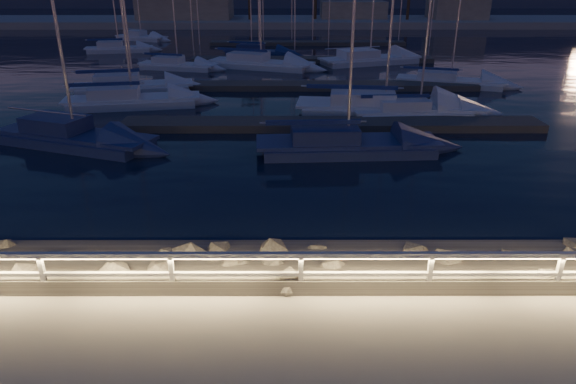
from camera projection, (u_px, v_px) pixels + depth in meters
name	position (u px, v px, depth m)	size (l,w,h in m)	color
ground	(385.00, 292.00, 12.11)	(400.00, 400.00, 0.00)	gray
harbor_water	(316.00, 80.00, 41.19)	(400.00, 440.00, 0.60)	black
guard_rail	(385.00, 264.00, 11.81)	(44.11, 0.12, 1.06)	silver
riprap	(152.00, 266.00, 13.61)	(29.68, 2.88, 1.27)	slate
floating_docks	(315.00, 70.00, 42.15)	(22.00, 36.00, 0.40)	#565047
far_shore	(301.00, 19.00, 80.08)	(160.00, 14.00, 5.20)	gray
sailboat_a	(71.00, 135.00, 24.23)	(8.18, 4.86, 13.57)	navy
sailboat_b	(343.00, 143.00, 23.19)	(8.35, 2.95, 13.99)	navy
sailboat_c	(416.00, 111.00, 28.85)	(7.64, 2.78, 12.72)	silver
sailboat_e	(130.00, 86.00, 34.90)	(8.19, 3.88, 13.53)	silver
sailboat_f	(129.00, 99.00, 31.24)	(8.32, 3.77, 13.71)	silver
sailboat_g	(258.00, 63.00, 43.98)	(9.30, 5.45, 15.28)	silver
sailboat_h	(380.00, 106.00, 29.61)	(10.39, 4.18, 17.10)	silver
sailboat_i	(117.00, 48.00, 52.72)	(6.91, 3.13, 11.43)	silver
sailboat_j	(176.00, 64.00, 43.43)	(6.96, 3.54, 11.43)	silver
sailboat_k	(367.00, 59.00, 45.92)	(9.51, 5.55, 15.61)	silver
sailboat_l	(447.00, 80.00, 37.07)	(7.85, 4.32, 12.80)	silver
sailboat_m	(140.00, 37.00, 62.18)	(6.76, 4.34, 11.31)	silver
sailboat_n	(258.00, 52.00, 50.50)	(7.17, 3.69, 11.78)	navy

